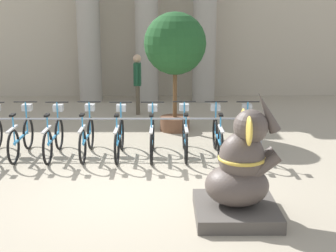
{
  "coord_description": "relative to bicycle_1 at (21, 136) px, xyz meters",
  "views": [
    {
      "loc": [
        0.58,
        -7.32,
        2.96
      ],
      "look_at": [
        0.63,
        0.37,
        1.0
      ],
      "focal_mm": 50.0,
      "sensor_mm": 36.0,
      "label": 1
    }
  ],
  "objects": [
    {
      "name": "bicycle_7",
      "position": [
        3.99,
        -0.0,
        0.0
      ],
      "size": [
        0.48,
        1.7,
        1.05
      ],
      "color": "black",
      "rests_on": "ground_plane"
    },
    {
      "name": "bicycle_5",
      "position": [
        2.66,
        -0.05,
        0.0
      ],
      "size": [
        0.48,
        1.7,
        1.05
      ],
      "color": "black",
      "rests_on": "ground_plane"
    },
    {
      "name": "person_pedestrian",
      "position": [
        2.15,
        3.86,
        0.6
      ],
      "size": [
        0.22,
        0.47,
        1.69
      ],
      "color": "brown",
      "rests_on": "ground_plane"
    },
    {
      "name": "potted_tree",
      "position": [
        3.16,
        2.03,
        1.6
      ],
      "size": [
        1.48,
        1.48,
        2.87
      ],
      "color": "brown",
      "rests_on": "ground_plane"
    },
    {
      "name": "building_facade",
      "position": [
        2.35,
        6.75,
        2.59
      ],
      "size": [
        20.0,
        0.2,
        6.0
      ],
      "color": "#B2A893",
      "rests_on": "ground_plane"
    },
    {
      "name": "bicycle_6",
      "position": [
        3.33,
        0.01,
        0.0
      ],
      "size": [
        0.48,
        1.7,
        1.05
      ],
      "color": "black",
      "rests_on": "ground_plane"
    },
    {
      "name": "bicycle_1",
      "position": [
        0.0,
        0.0,
        0.0
      ],
      "size": [
        0.48,
        1.7,
        1.05
      ],
      "color": "black",
      "rests_on": "ground_plane"
    },
    {
      "name": "column_middle",
      "position": [
        2.35,
        5.75,
        2.21
      ],
      "size": [
        0.91,
        0.91,
        5.16
      ],
      "color": "gray",
      "rests_on": "ground_plane"
    },
    {
      "name": "bike_rack",
      "position": [
        2.0,
        0.1,
        0.23
      ],
      "size": [
        5.92,
        0.05,
        0.77
      ],
      "color": "gray",
      "rests_on": "ground_plane"
    },
    {
      "name": "bicycle_3",
      "position": [
        1.33,
        0.0,
        0.0
      ],
      "size": [
        0.48,
        1.7,
        1.05
      ],
      "color": "black",
      "rests_on": "ground_plane"
    },
    {
      "name": "bicycle_8",
      "position": [
        4.66,
        -0.02,
        0.0
      ],
      "size": [
        0.48,
        1.7,
        1.05
      ],
      "color": "black",
      "rests_on": "ground_plane"
    },
    {
      "name": "bicycle_4",
      "position": [
        2.0,
        -0.05,
        0.0
      ],
      "size": [
        0.48,
        1.7,
        1.05
      ],
      "color": "black",
      "rests_on": "ground_plane"
    },
    {
      "name": "bicycle_2",
      "position": [
        0.67,
        -0.03,
        0.0
      ],
      "size": [
        0.48,
        1.7,
        1.05
      ],
      "color": "black",
      "rests_on": "ground_plane"
    },
    {
      "name": "elephant_statue",
      "position": [
        3.99,
        -2.91,
        0.21
      ],
      "size": [
        1.19,
        1.19,
        1.87
      ],
      "color": "#4C4742",
      "rests_on": "ground_plane"
    },
    {
      "name": "ground_plane",
      "position": [
        2.35,
        -1.85,
        -0.41
      ],
      "size": [
        60.0,
        60.0,
        0.0
      ],
      "primitive_type": "plane",
      "color": "#9E937F"
    },
    {
      "name": "column_right",
      "position": [
        4.16,
        5.75,
        2.21
      ],
      "size": [
        0.91,
        0.91,
        5.16
      ],
      "color": "gray",
      "rests_on": "ground_plane"
    },
    {
      "name": "column_left",
      "position": [
        0.53,
        5.75,
        2.21
      ],
      "size": [
        0.91,
        0.91,
        5.16
      ],
      "color": "gray",
      "rests_on": "ground_plane"
    }
  ]
}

